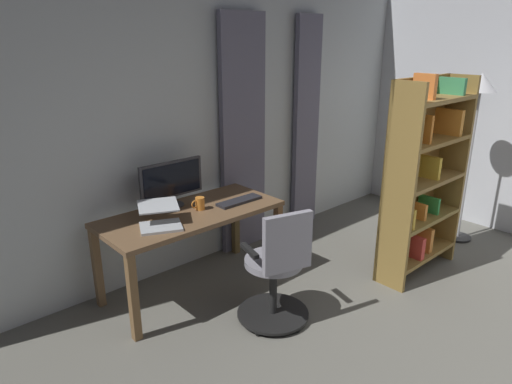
{
  "coord_description": "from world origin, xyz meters",
  "views": [
    {
      "loc": [
        2.5,
        0.21,
        2.1
      ],
      "look_at": [
        0.37,
        -2.15,
        1.0
      ],
      "focal_mm": 32.02,
      "sensor_mm": 36.0,
      "label": 1
    }
  ],
  "objects_px": {
    "computer_keyboard": "(239,201)",
    "floor_lamp": "(478,106)",
    "computer_monitor": "(172,181)",
    "bookshelf": "(421,179)",
    "laptop": "(160,219)",
    "desk": "(192,222)",
    "mug_coffee": "(200,203)",
    "office_chair": "(277,272)"
  },
  "relations": [
    {
      "from": "computer_keyboard",
      "to": "floor_lamp",
      "type": "xyz_separation_m",
      "value": [
        -2.3,
        0.96,
        0.71
      ]
    },
    {
      "from": "computer_monitor",
      "to": "floor_lamp",
      "type": "relative_size",
      "value": 0.33
    },
    {
      "from": "laptop",
      "to": "computer_monitor",
      "type": "bearing_deg",
      "value": -110.54
    },
    {
      "from": "computer_monitor",
      "to": "mug_coffee",
      "type": "xyz_separation_m",
      "value": [
        -0.11,
        0.23,
        -0.16
      ]
    },
    {
      "from": "desk",
      "to": "bookshelf",
      "type": "distance_m",
      "value": 2.05
    },
    {
      "from": "computer_keyboard",
      "to": "mug_coffee",
      "type": "relative_size",
      "value": 3.41
    },
    {
      "from": "bookshelf",
      "to": "office_chair",
      "type": "bearing_deg",
      "value": -8.65
    },
    {
      "from": "laptop",
      "to": "mug_coffee",
      "type": "distance_m",
      "value": 0.43
    },
    {
      "from": "desk",
      "to": "mug_coffee",
      "type": "bearing_deg",
      "value": 172.34
    },
    {
      "from": "computer_monitor",
      "to": "mug_coffee",
      "type": "bearing_deg",
      "value": 115.44
    },
    {
      "from": "computer_monitor",
      "to": "laptop",
      "type": "distance_m",
      "value": 0.47
    },
    {
      "from": "computer_monitor",
      "to": "floor_lamp",
      "type": "distance_m",
      "value": 3.09
    },
    {
      "from": "laptop",
      "to": "mug_coffee",
      "type": "bearing_deg",
      "value": -144.88
    },
    {
      "from": "computer_keyboard",
      "to": "computer_monitor",
      "type": "bearing_deg",
      "value": -34.32
    },
    {
      "from": "computer_keyboard",
      "to": "laptop",
      "type": "height_order",
      "value": "laptop"
    },
    {
      "from": "desk",
      "to": "floor_lamp",
      "type": "distance_m",
      "value": 3.04
    },
    {
      "from": "computer_monitor",
      "to": "mug_coffee",
      "type": "relative_size",
      "value": 4.71
    },
    {
      "from": "computer_keyboard",
      "to": "mug_coffee",
      "type": "xyz_separation_m",
      "value": [
        0.36,
        -0.09,
        0.04
      ]
    },
    {
      "from": "computer_keyboard",
      "to": "floor_lamp",
      "type": "height_order",
      "value": "floor_lamp"
    },
    {
      "from": "office_chair",
      "to": "floor_lamp",
      "type": "height_order",
      "value": "floor_lamp"
    },
    {
      "from": "laptop",
      "to": "floor_lamp",
      "type": "bearing_deg",
      "value": -172.85
    },
    {
      "from": "bookshelf",
      "to": "computer_monitor",
      "type": "bearing_deg",
      "value": -36.1
    },
    {
      "from": "laptop",
      "to": "bookshelf",
      "type": "relative_size",
      "value": 0.25
    },
    {
      "from": "mug_coffee",
      "to": "computer_keyboard",
      "type": "bearing_deg",
      "value": 166.29
    },
    {
      "from": "laptop",
      "to": "bookshelf",
      "type": "xyz_separation_m",
      "value": [
        -2.08,
        0.98,
        0.11
      ]
    },
    {
      "from": "office_chair",
      "to": "desk",
      "type": "bearing_deg",
      "value": 118.48
    },
    {
      "from": "laptop",
      "to": "floor_lamp",
      "type": "xyz_separation_m",
      "value": [
        -3.08,
        0.97,
        0.66
      ]
    },
    {
      "from": "computer_monitor",
      "to": "bookshelf",
      "type": "distance_m",
      "value": 2.19
    },
    {
      "from": "computer_keyboard",
      "to": "desk",
      "type": "bearing_deg",
      "value": -12.62
    },
    {
      "from": "computer_monitor",
      "to": "desk",
      "type": "bearing_deg",
      "value": 97.78
    },
    {
      "from": "office_chair",
      "to": "bookshelf",
      "type": "height_order",
      "value": "bookshelf"
    },
    {
      "from": "computer_monitor",
      "to": "mug_coffee",
      "type": "height_order",
      "value": "computer_monitor"
    },
    {
      "from": "mug_coffee",
      "to": "bookshelf",
      "type": "height_order",
      "value": "bookshelf"
    },
    {
      "from": "mug_coffee",
      "to": "bookshelf",
      "type": "bearing_deg",
      "value": 147.49
    },
    {
      "from": "desk",
      "to": "computer_monitor",
      "type": "xyz_separation_m",
      "value": [
        0.03,
        -0.22,
        0.31
      ]
    },
    {
      "from": "computer_monitor",
      "to": "mug_coffee",
      "type": "distance_m",
      "value": 0.31
    },
    {
      "from": "computer_monitor",
      "to": "bookshelf",
      "type": "relative_size",
      "value": 0.32
    },
    {
      "from": "laptop",
      "to": "mug_coffee",
      "type": "relative_size",
      "value": 3.61
    },
    {
      "from": "bookshelf",
      "to": "floor_lamp",
      "type": "height_order",
      "value": "bookshelf"
    },
    {
      "from": "office_chair",
      "to": "laptop",
      "type": "relative_size",
      "value": 2.1
    },
    {
      "from": "desk",
      "to": "laptop",
      "type": "distance_m",
      "value": 0.38
    },
    {
      "from": "desk",
      "to": "floor_lamp",
      "type": "xyz_separation_m",
      "value": [
        -2.73,
        1.06,
        0.81
      ]
    }
  ]
}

